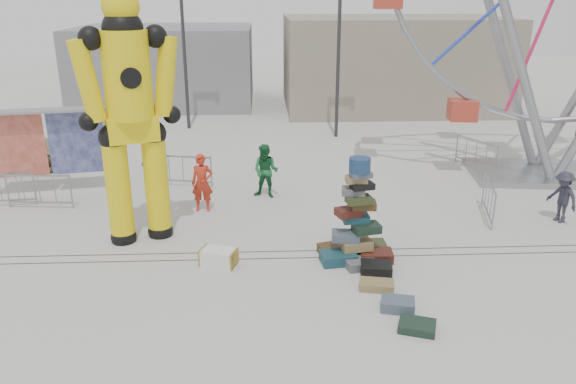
{
  "coord_description": "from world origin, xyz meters",
  "views": [
    {
      "loc": [
        -0.39,
        -12.14,
        6.38
      ],
      "look_at": [
        0.26,
        1.77,
        1.36
      ],
      "focal_mm": 35.0,
      "sensor_mm": 36.0,
      "label": 1
    }
  ],
  "objects_px": {
    "steamer_trunk": "(219,257)",
    "barricade_wheel_back": "(476,154)",
    "barricade_wheel_front": "(488,200)",
    "pedestrian_green": "(266,171)",
    "barricade_dummy_a": "(1,190)",
    "barricade_dummy_c": "(183,171)",
    "pedestrian_red": "(202,183)",
    "suitcase_tower": "(356,231)",
    "pedestrian_grey": "(562,197)",
    "pedestrian_black": "(155,165)",
    "banner_scaffold": "(45,131)",
    "lamp_post_right": "(341,36)",
    "parked_suv": "(8,152)",
    "barricade_dummy_b": "(39,191)",
    "lamp_post_left": "(185,34)",
    "crash_test_dummy": "(130,111)"
  },
  "relations": [
    {
      "from": "lamp_post_right",
      "to": "pedestrian_green",
      "type": "height_order",
      "value": "lamp_post_right"
    },
    {
      "from": "barricade_dummy_a",
      "to": "parked_suv",
      "type": "xyz_separation_m",
      "value": [
        -1.43,
        4.01,
        0.11
      ]
    },
    {
      "from": "lamp_post_right",
      "to": "suitcase_tower",
      "type": "bearing_deg",
      "value": -95.53
    },
    {
      "from": "lamp_post_right",
      "to": "banner_scaffold",
      "type": "distance_m",
      "value": 12.92
    },
    {
      "from": "pedestrian_grey",
      "to": "barricade_dummy_a",
      "type": "bearing_deg",
      "value": -117.94
    },
    {
      "from": "lamp_post_left",
      "to": "pedestrian_grey",
      "type": "height_order",
      "value": "lamp_post_left"
    },
    {
      "from": "barricade_dummy_c",
      "to": "pedestrian_green",
      "type": "bearing_deg",
      "value": -12.28
    },
    {
      "from": "barricade_dummy_b",
      "to": "pedestrian_green",
      "type": "xyz_separation_m",
      "value": [
        6.99,
        0.68,
        0.33
      ]
    },
    {
      "from": "barricade_wheel_back",
      "to": "pedestrian_red",
      "type": "relative_size",
      "value": 1.12
    },
    {
      "from": "lamp_post_right",
      "to": "pedestrian_grey",
      "type": "distance_m",
      "value": 12.15
    },
    {
      "from": "lamp_post_right",
      "to": "barricade_wheel_back",
      "type": "xyz_separation_m",
      "value": [
        4.57,
        -5.05,
        -3.93
      ]
    },
    {
      "from": "pedestrian_red",
      "to": "pedestrian_green",
      "type": "xyz_separation_m",
      "value": [
        1.93,
        1.11,
        -0.01
      ]
    },
    {
      "from": "lamp_post_left",
      "to": "barricade_dummy_b",
      "type": "bearing_deg",
      "value": -107.83
    },
    {
      "from": "crash_test_dummy",
      "to": "barricade_dummy_c",
      "type": "distance_m",
      "value": 5.29
    },
    {
      "from": "lamp_post_left",
      "to": "parked_suv",
      "type": "xyz_separation_m",
      "value": [
        -6.07,
        -6.34,
        -3.82
      ]
    },
    {
      "from": "crash_test_dummy",
      "to": "steamer_trunk",
      "type": "height_order",
      "value": "crash_test_dummy"
    },
    {
      "from": "steamer_trunk",
      "to": "barricade_wheel_back",
      "type": "bearing_deg",
      "value": 58.11
    },
    {
      "from": "pedestrian_grey",
      "to": "barricade_wheel_front",
      "type": "bearing_deg",
      "value": -123.37
    },
    {
      "from": "lamp_post_right",
      "to": "suitcase_tower",
      "type": "height_order",
      "value": "lamp_post_right"
    },
    {
      "from": "crash_test_dummy",
      "to": "steamer_trunk",
      "type": "xyz_separation_m",
      "value": [
        2.19,
        -1.67,
        -3.32
      ]
    },
    {
      "from": "pedestrian_green",
      "to": "pedestrian_black",
      "type": "height_order",
      "value": "pedestrian_green"
    },
    {
      "from": "barricade_dummy_b",
      "to": "barricade_wheel_back",
      "type": "bearing_deg",
      "value": 18.34
    },
    {
      "from": "suitcase_tower",
      "to": "barricade_dummy_c",
      "type": "height_order",
      "value": "suitcase_tower"
    },
    {
      "from": "banner_scaffold",
      "to": "lamp_post_right",
      "type": "bearing_deg",
      "value": 24.8
    },
    {
      "from": "barricade_dummy_a",
      "to": "barricade_dummy_c",
      "type": "height_order",
      "value": "same"
    },
    {
      "from": "pedestrian_grey",
      "to": "parked_suv",
      "type": "bearing_deg",
      "value": -129.4
    },
    {
      "from": "suitcase_tower",
      "to": "barricade_wheel_front",
      "type": "bearing_deg",
      "value": 25.16
    },
    {
      "from": "pedestrian_grey",
      "to": "pedestrian_black",
      "type": "bearing_deg",
      "value": -127.55
    },
    {
      "from": "lamp_post_right",
      "to": "pedestrian_black",
      "type": "distance_m",
      "value": 10.51
    },
    {
      "from": "barricade_dummy_a",
      "to": "barricade_wheel_front",
      "type": "relative_size",
      "value": 1.0
    },
    {
      "from": "lamp_post_right",
      "to": "barricade_dummy_a",
      "type": "relative_size",
      "value": 4.0
    },
    {
      "from": "pedestrian_green",
      "to": "barricade_dummy_a",
      "type": "bearing_deg",
      "value": -157.04
    },
    {
      "from": "pedestrian_red",
      "to": "suitcase_tower",
      "type": "bearing_deg",
      "value": -40.7
    },
    {
      "from": "parked_suv",
      "to": "steamer_trunk",
      "type": "bearing_deg",
      "value": -146.4
    },
    {
      "from": "lamp_post_left",
      "to": "crash_test_dummy",
      "type": "relative_size",
      "value": 1.2
    },
    {
      "from": "barricade_dummy_c",
      "to": "pedestrian_green",
      "type": "height_order",
      "value": "pedestrian_green"
    },
    {
      "from": "lamp_post_right",
      "to": "barricade_dummy_b",
      "type": "distance_m",
      "value": 14.02
    },
    {
      "from": "barricade_wheel_back",
      "to": "parked_suv",
      "type": "xyz_separation_m",
      "value": [
        -17.64,
        0.71,
        0.11
      ]
    },
    {
      "from": "pedestrian_red",
      "to": "steamer_trunk",
      "type": "bearing_deg",
      "value": -79.67
    },
    {
      "from": "banner_scaffold",
      "to": "pedestrian_grey",
      "type": "distance_m",
      "value": 15.98
    },
    {
      "from": "crash_test_dummy",
      "to": "parked_suv",
      "type": "bearing_deg",
      "value": 111.99
    },
    {
      "from": "steamer_trunk",
      "to": "pedestrian_black",
      "type": "distance_m",
      "value": 6.5
    },
    {
      "from": "steamer_trunk",
      "to": "barricade_wheel_front",
      "type": "bearing_deg",
      "value": 37.84
    },
    {
      "from": "lamp_post_right",
      "to": "pedestrian_grey",
      "type": "height_order",
      "value": "lamp_post_right"
    },
    {
      "from": "barricade_dummy_c",
      "to": "pedestrian_black",
      "type": "bearing_deg",
      "value": -164.77
    },
    {
      "from": "pedestrian_red",
      "to": "pedestrian_green",
      "type": "bearing_deg",
      "value": 29.19
    },
    {
      "from": "crash_test_dummy",
      "to": "barricade_dummy_b",
      "type": "distance_m",
      "value": 5.27
    },
    {
      "from": "parked_suv",
      "to": "barricade_wheel_back",
      "type": "bearing_deg",
      "value": -104.15
    },
    {
      "from": "barricade_dummy_c",
      "to": "barricade_wheel_back",
      "type": "height_order",
      "value": "same"
    },
    {
      "from": "parked_suv",
      "to": "pedestrian_black",
      "type": "bearing_deg",
      "value": -123.88
    }
  ]
}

